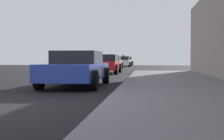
{
  "coord_description": "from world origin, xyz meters",
  "views": [
    {
      "loc": [
        2.88,
        -6.03,
        1.0
      ],
      "look_at": [
        2.07,
        0.92,
        0.74
      ],
      "focal_mm": 49.39,
      "sensor_mm": 36.0,
      "label": 1
    }
  ],
  "objects_px": {
    "car_red": "(105,64)",
    "car_white": "(123,61)",
    "car_silver": "(111,62)",
    "car_blue": "(77,68)",
    "car_yellow": "(126,61)"
  },
  "relations": [
    {
      "from": "car_silver",
      "to": "car_white",
      "type": "bearing_deg",
      "value": -92.46
    },
    {
      "from": "car_blue",
      "to": "car_red",
      "type": "distance_m",
      "value": 9.55
    },
    {
      "from": "car_red",
      "to": "car_yellow",
      "type": "xyz_separation_m",
      "value": [
        -0.28,
        24.96,
        -0.0
      ]
    },
    {
      "from": "car_blue",
      "to": "car_white",
      "type": "bearing_deg",
      "value": -88.99
    },
    {
      "from": "car_red",
      "to": "car_white",
      "type": "height_order",
      "value": "car_white"
    },
    {
      "from": "car_silver",
      "to": "car_yellow",
      "type": "height_order",
      "value": "same"
    },
    {
      "from": "car_white",
      "to": "car_yellow",
      "type": "distance_m",
      "value": 7.42
    },
    {
      "from": "car_blue",
      "to": "car_white",
      "type": "xyz_separation_m",
      "value": [
        -0.48,
        27.09,
        0.0
      ]
    },
    {
      "from": "car_yellow",
      "to": "car_red",
      "type": "bearing_deg",
      "value": 90.65
    },
    {
      "from": "car_blue",
      "to": "car_yellow",
      "type": "height_order",
      "value": "same"
    },
    {
      "from": "car_yellow",
      "to": "car_silver",
      "type": "bearing_deg",
      "value": 89.09
    },
    {
      "from": "car_blue",
      "to": "car_silver",
      "type": "bearing_deg",
      "value": -87.23
    },
    {
      "from": "car_red",
      "to": "car_silver",
      "type": "distance_m",
      "value": 8.41
    },
    {
      "from": "car_white",
      "to": "car_yellow",
      "type": "relative_size",
      "value": 1.08
    },
    {
      "from": "car_blue",
      "to": "car_red",
      "type": "xyz_separation_m",
      "value": [
        -0.32,
        9.54,
        -0.0
      ]
    }
  ]
}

